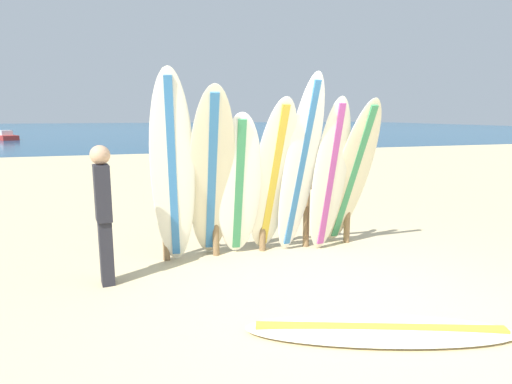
# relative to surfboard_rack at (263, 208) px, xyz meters

# --- Properties ---
(ground_plane) EXTENTS (120.00, 120.00, 0.00)m
(ground_plane) POSITION_rel_surfboard_rack_xyz_m (0.34, -1.92, -0.62)
(ground_plane) COLOR #D3BC8C
(ocean_water) EXTENTS (120.00, 80.00, 0.01)m
(ocean_water) POSITION_rel_surfboard_rack_xyz_m (0.34, 56.08, -0.62)
(ocean_water) COLOR navy
(ocean_water) RESTS_ON ground
(surfboard_rack) EXTENTS (2.76, 0.09, 1.03)m
(surfboard_rack) POSITION_rel_surfboard_rack_xyz_m (0.00, 0.00, 0.00)
(surfboard_rack) COLOR olive
(surfboard_rack) RESTS_ON ground
(surfboard_leaning_far_left) EXTENTS (0.64, 0.75, 2.43)m
(surfboard_leaning_far_left) POSITION_rel_surfboard_rack_xyz_m (-1.25, -0.31, 0.59)
(surfboard_leaning_far_left) COLOR white
(surfboard_leaning_far_left) RESTS_ON ground
(surfboard_leaning_left) EXTENTS (0.67, 1.07, 2.25)m
(surfboard_leaning_left) POSITION_rel_surfboard_rack_xyz_m (-0.77, -0.30, 0.50)
(surfboard_leaning_left) COLOR beige
(surfboard_leaning_left) RESTS_ON ground
(surfboard_leaning_center_left) EXTENTS (0.67, 0.85, 1.94)m
(surfboard_leaning_center_left) POSITION_rel_surfboard_rack_xyz_m (-0.41, -0.28, 0.35)
(surfboard_leaning_center_left) COLOR white
(surfboard_leaning_center_left) RESTS_ON ground
(surfboard_leaning_center) EXTENTS (0.57, 0.96, 2.12)m
(surfboard_leaning_center) POSITION_rel_surfboard_rack_xyz_m (0.04, -0.31, 0.44)
(surfboard_leaning_center) COLOR white
(surfboard_leaning_center) RESTS_ON ground
(surfboard_leaning_center_right) EXTENTS (0.59, 0.88, 2.41)m
(surfboard_leaning_center_right) POSITION_rel_surfboard_rack_xyz_m (0.38, -0.40, 0.58)
(surfboard_leaning_center_right) COLOR white
(surfboard_leaning_center_right) RESTS_ON ground
(surfboard_leaning_right) EXTENTS (0.58, 0.59, 2.13)m
(surfboard_leaning_right) POSITION_rel_surfboard_rack_xyz_m (0.83, -0.37, 0.44)
(surfboard_leaning_right) COLOR silver
(surfboard_leaning_right) RESTS_ON ground
(surfboard_leaning_far_right) EXTENTS (0.65, 1.01, 2.12)m
(surfboard_leaning_far_right) POSITION_rel_surfboard_rack_xyz_m (1.21, -0.28, 0.44)
(surfboard_leaning_far_right) COLOR beige
(surfboard_leaning_far_right) RESTS_ON ground
(surfboard_lying_on_sand) EXTENTS (2.43, 1.36, 0.08)m
(surfboard_lying_on_sand) POSITION_rel_surfboard_rack_xyz_m (0.24, -2.54, -0.59)
(surfboard_lying_on_sand) COLOR white
(surfboard_lying_on_sand) RESTS_ON ground
(beachgoer_standing) EXTENTS (0.21, 0.27, 1.57)m
(beachgoer_standing) POSITION_rel_surfboard_rack_xyz_m (-2.05, -0.62, 0.24)
(beachgoer_standing) COLOR #26262D
(beachgoer_standing) RESTS_ON ground
(small_boat_offshore) EXTENTS (2.20, 2.90, 0.71)m
(small_boat_offshore) POSITION_rel_surfboard_rack_xyz_m (-9.98, 31.15, -0.37)
(small_boat_offshore) COLOR #B22D28
(small_boat_offshore) RESTS_ON ocean_water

